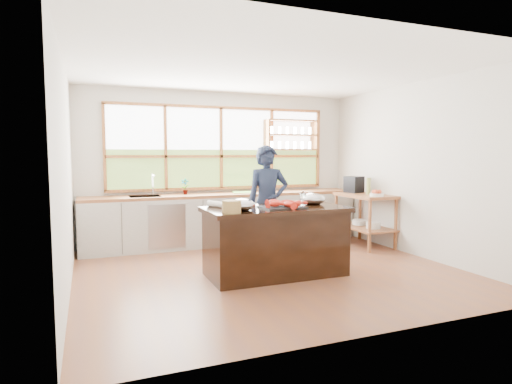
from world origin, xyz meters
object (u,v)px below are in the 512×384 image
wicker_basket (232,207)px  espresso_machine (354,184)px  island (276,241)px  cook (268,203)px

wicker_basket → espresso_machine: bearing=30.7°
espresso_machine → island: bearing=-161.2°
island → wicker_basket: (-0.70, -0.28, 0.52)m
espresso_machine → cook: bearing=-175.5°
island → cook: size_ratio=1.08×
island → espresso_machine: (2.19, 1.44, 0.59)m
island → wicker_basket: bearing=-158.3°
cook → island: bearing=-96.8°
cook → espresso_machine: 2.10m
island → cook: cook is taller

